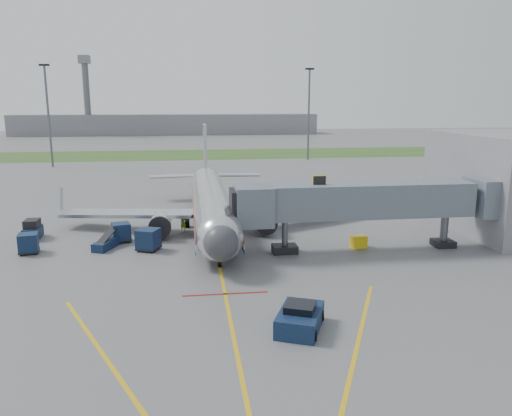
{
  "coord_description": "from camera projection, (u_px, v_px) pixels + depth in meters",
  "views": [
    {
      "loc": [
        -2.3,
        -36.89,
        13.26
      ],
      "look_at": [
        4.02,
        9.42,
        3.2
      ],
      "focal_mm": 35.0,
      "sensor_mm": 36.0,
      "label": 1
    }
  ],
  "objects": [
    {
      "name": "distant_terminal",
      "position": [
        168.0,
        124.0,
        201.33
      ],
      "size": [
        120.0,
        14.0,
        8.0
      ],
      "primitive_type": "cube",
      "color": "slate",
      "rests_on": "ground"
    },
    {
      "name": "control_tower",
      "position": [
        86.0,
        90.0,
        189.71
      ],
      "size": [
        4.0,
        4.0,
        30.0
      ],
      "color": "#595B60",
      "rests_on": "ground"
    },
    {
      "name": "light_mast_left",
      "position": [
        48.0,
        113.0,
        100.39
      ],
      "size": [
        2.0,
        0.44,
        20.4
      ],
      "color": "#595B60",
      "rests_on": "ground"
    },
    {
      "name": "ramp_worker",
      "position": [
        183.0,
        223.0,
        51.64
      ],
      "size": [
        0.71,
        0.6,
        1.64
      ],
      "primitive_type": "imported",
      "rotation": [
        0.0,
        0.0,
        0.41
      ],
      "color": "#95CC18",
      "rests_on": "ground"
    },
    {
      "name": "ground",
      "position": [
        221.0,
        275.0,
        38.82
      ],
      "size": [
        400.0,
        400.0,
        0.0
      ],
      "primitive_type": "plane",
      "color": "#565659",
      "rests_on": "ground"
    },
    {
      "name": "grass_strip",
      "position": [
        197.0,
        154.0,
        126.0
      ],
      "size": [
        300.0,
        25.0,
        0.01
      ],
      "primitive_type": "cube",
      "color": "#2D4C1E",
      "rests_on": "ground"
    },
    {
      "name": "pushback_tug",
      "position": [
        300.0,
        318.0,
        29.48
      ],
      "size": [
        3.67,
        4.44,
        1.6
      ],
      "color": "black",
      "rests_on": "ground"
    },
    {
      "name": "baggage_tug",
      "position": [
        33.0,
        230.0,
        48.91
      ],
      "size": [
        1.48,
        2.75,
        1.9
      ],
      "color": "black",
      "rests_on": "ground"
    },
    {
      "name": "baggage_cart_b",
      "position": [
        28.0,
        243.0,
        44.13
      ],
      "size": [
        1.94,
        1.94,
        1.79
      ],
      "color": "black",
      "rests_on": "ground"
    },
    {
      "name": "baggage_cart_c",
      "position": [
        121.0,
        232.0,
        47.74
      ],
      "size": [
        2.08,
        2.08,
        1.82
      ],
      "color": "black",
      "rests_on": "ground"
    },
    {
      "name": "baggage_cart_a",
      "position": [
        148.0,
        240.0,
        45.0
      ],
      "size": [
        2.4,
        2.4,
        1.97
      ],
      "color": "black",
      "rests_on": "ground"
    },
    {
      "name": "airliner",
      "position": [
        211.0,
        203.0,
        53.04
      ],
      "size": [
        32.1,
        35.67,
        10.25
      ],
      "color": "silver",
      "rests_on": "ground"
    },
    {
      "name": "terminal",
      "position": [
        504.0,
        183.0,
        51.42
      ],
      "size": [
        10.0,
        16.0,
        10.0
      ],
      "primitive_type": "cube",
      "color": "slate",
      "rests_on": "ground"
    },
    {
      "name": "light_mast_right",
      "position": [
        309.0,
        112.0,
        112.5
      ],
      "size": [
        2.0,
        0.44,
        20.4
      ],
      "color": "#595B60",
      "rests_on": "ground"
    },
    {
      "name": "ground_power_cart",
      "position": [
        359.0,
        242.0,
        45.91
      ],
      "size": [
        1.51,
        1.15,
        1.09
      ],
      "color": "#DEB50D",
      "rests_on": "ground"
    },
    {
      "name": "jet_bridge",
      "position": [
        361.0,
        202.0,
        44.42
      ],
      "size": [
        25.3,
        4.0,
        6.9
      ],
      "color": "slate",
      "rests_on": "ground"
    },
    {
      "name": "belt_loader",
      "position": [
        106.0,
        244.0,
        45.67
      ],
      "size": [
        2.26,
        3.82,
        1.81
      ],
      "color": "black",
      "rests_on": "ground"
    },
    {
      "name": "apron_markings",
      "position": [
        229.0,
        314.0,
        31.65
      ],
      "size": [
        21.52,
        50.0,
        0.01
      ],
      "color": "gold",
      "rests_on": "ground"
    }
  ]
}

